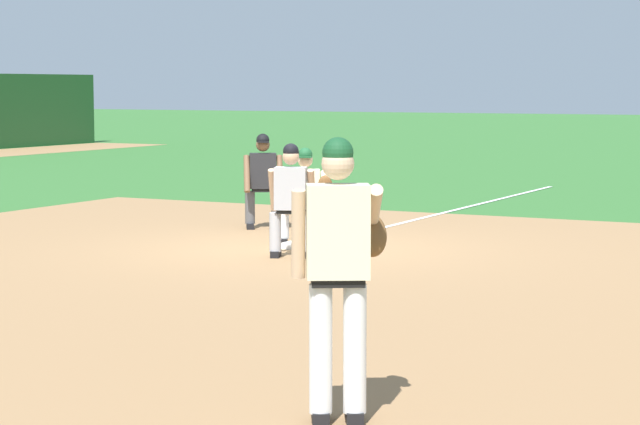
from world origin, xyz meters
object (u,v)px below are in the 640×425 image
object	(u,v)px
baseball	(323,291)
baserunner	(291,196)
pitcher	(340,262)
umpire	(263,177)
first_base_bag	(300,245)
first_baseman	(307,192)

from	to	relation	value
baseball	baserunner	bearing A→B (deg)	35.27
baseball	pitcher	size ratio (longest dim) A/B	0.04
pitcher	umpire	bearing A→B (deg)	32.31
pitcher	umpire	distance (m)	11.08
baseball	first_base_bag	bearing A→B (deg)	31.74
baseball	first_baseman	world-z (taller)	first_baseman
first_base_bag	first_baseman	bearing A→B (deg)	14.55
baseball	baserunner	xyz separation A→B (m)	(2.31, 1.63, 0.76)
baseball	pitcher	bearing A→B (deg)	-151.74
first_base_bag	baserunner	distance (m)	1.18
first_base_bag	baseball	world-z (taller)	first_base_bag
pitcher	first_baseman	bearing A→B (deg)	29.09
umpire	first_baseman	bearing A→B (deg)	-133.40
baseball	first_baseman	bearing A→B (deg)	30.12
pitcher	umpire	size ratio (longest dim) A/B	1.27
first_baseman	baserunner	bearing A→B (deg)	-161.17
pitcher	first_baseman	xyz separation A→B (m)	(7.94, 4.42, -0.33)
umpire	baseball	bearing A→B (deg)	-144.36
first_baseman	umpire	xyz separation A→B (m)	(1.42, 1.50, 0.06)
first_baseman	first_base_bag	bearing A→B (deg)	-165.45
first_base_bag	umpire	distance (m)	2.52
first_baseman	umpire	size ratio (longest dim) A/B	0.92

